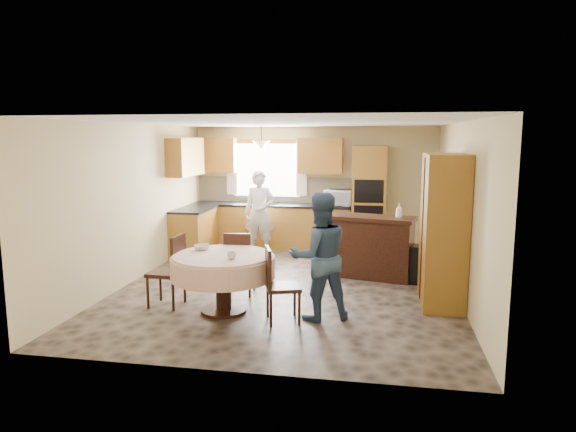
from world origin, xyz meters
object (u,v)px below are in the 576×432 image
at_px(oven_tower, 369,199).
at_px(person_dining, 319,257).
at_px(chair_left, 171,267).
at_px(chair_back, 239,261).
at_px(chair_right, 277,281).
at_px(person_sink, 260,213).
at_px(cupboard, 443,230).
at_px(dining_table, 223,267).
at_px(sideboard, 372,249).

distance_m(oven_tower, person_dining, 4.08).
xyz_separation_m(chair_left, chair_back, (0.77, 0.63, -0.03)).
distance_m(chair_right, person_dining, 0.61).
bearing_deg(person_sink, cupboard, -40.49).
bearing_deg(cupboard, person_sink, 142.03).
xyz_separation_m(chair_back, person_sink, (-0.30, 2.59, 0.31)).
distance_m(chair_left, chair_right, 1.56).
bearing_deg(chair_left, dining_table, 84.99).
relative_size(sideboard, person_sink, 0.81).
relative_size(chair_right, person_sink, 0.57).
bearing_deg(person_sink, person_dining, -67.55).
xyz_separation_m(oven_tower, chair_right, (-1.03, -4.24, -0.54)).
height_order(sideboard, dining_table, sideboard).
xyz_separation_m(sideboard, chair_back, (-1.89, -1.31, 0.04)).
xyz_separation_m(cupboard, person_dining, (-1.59, -0.89, -0.23)).
relative_size(dining_table, chair_right, 1.43).
bearing_deg(sideboard, cupboard, -37.36).
height_order(cupboard, person_dining, cupboard).
bearing_deg(chair_left, oven_tower, 149.55).
height_order(cupboard, chair_back, cupboard).
bearing_deg(person_dining, chair_left, -27.04).
xyz_separation_m(oven_tower, sideboard, (0.11, -1.97, -0.58)).
relative_size(cupboard, person_dining, 1.28).
xyz_separation_m(chair_back, chair_right, (0.76, -0.97, 0.01)).
bearing_deg(chair_right, chair_back, 19.22).
distance_m(oven_tower, chair_left, 4.70).
relative_size(cupboard, dining_table, 1.52).
xyz_separation_m(dining_table, person_sink, (-0.29, 3.33, 0.22)).
relative_size(dining_table, chair_left, 1.37).
xyz_separation_m(chair_right, person_dining, (0.50, 0.20, 0.28)).
bearing_deg(cupboard, dining_table, -163.10).
relative_size(chair_back, person_sink, 0.57).
relative_size(chair_left, person_sink, 0.60).
xyz_separation_m(person_sink, person_dining, (1.56, -3.35, -0.02)).
bearing_deg(person_dining, cupboard, -174.16).
distance_m(sideboard, person_sink, 2.56).
distance_m(dining_table, chair_left, 0.77).
height_order(oven_tower, dining_table, oven_tower).
distance_m(oven_tower, cupboard, 3.32).
bearing_deg(chair_left, cupboard, 104.62).
height_order(dining_table, chair_right, chair_right).
distance_m(cupboard, chair_right, 2.42).
bearing_deg(person_dining, sideboard, -130.43).
distance_m(sideboard, dining_table, 2.80).
distance_m(cupboard, dining_table, 3.02).
bearing_deg(dining_table, chair_left, 172.31).
height_order(chair_back, chair_right, chair_right).
relative_size(oven_tower, chair_back, 2.26).
distance_m(chair_back, chair_right, 1.23).
height_order(sideboard, person_dining, person_dining).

